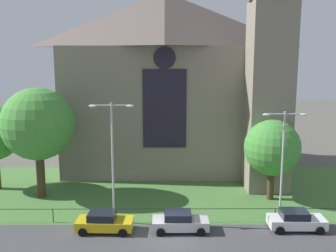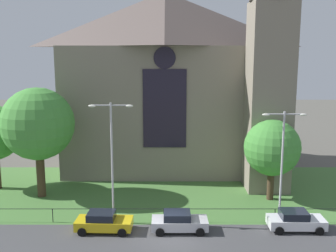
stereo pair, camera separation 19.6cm
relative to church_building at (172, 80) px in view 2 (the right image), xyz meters
name	(u,v)px [view 2 (the right image)]	position (x,y,z in m)	size (l,w,h in m)	color
ground	(170,190)	(-0.25, -8.10, -10.27)	(160.00, 160.00, 0.00)	#56544C
road_asphalt	(171,249)	(-0.25, -20.10, -10.27)	(120.00, 8.00, 0.01)	#424244
grass_verge	(170,197)	(-0.25, -10.10, -10.27)	(120.00, 20.00, 0.01)	#477538
church_building	(172,80)	(0.00, 0.00, 0.00)	(23.20, 16.20, 26.00)	gray
iron_railing	(164,210)	(-0.77, -15.60, -9.29)	(35.30, 0.07, 1.13)	black
tree_left_near	(38,124)	(-12.30, -9.72, -3.40)	(6.63, 6.63, 10.23)	#423021
tree_right_near	(272,148)	(8.94, -10.54, -5.43)	(5.07, 5.07, 7.40)	#423021
streetlamp_near	(112,149)	(-4.75, -15.70, -4.32)	(3.37, 0.26, 9.56)	#B2B2B7
streetlamp_far	(283,154)	(8.34, -15.70, -4.68)	(3.37, 0.26, 8.89)	#B2B2B7
parked_car_yellow	(104,222)	(-5.28, -17.24, -9.53)	(4.27, 2.16, 1.51)	gold
parked_car_silver	(179,222)	(0.39, -17.21, -9.53)	(4.21, 2.04, 1.51)	#B7B7BC
parked_car_white	(296,220)	(9.21, -17.00, -9.53)	(4.23, 2.07, 1.51)	silver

